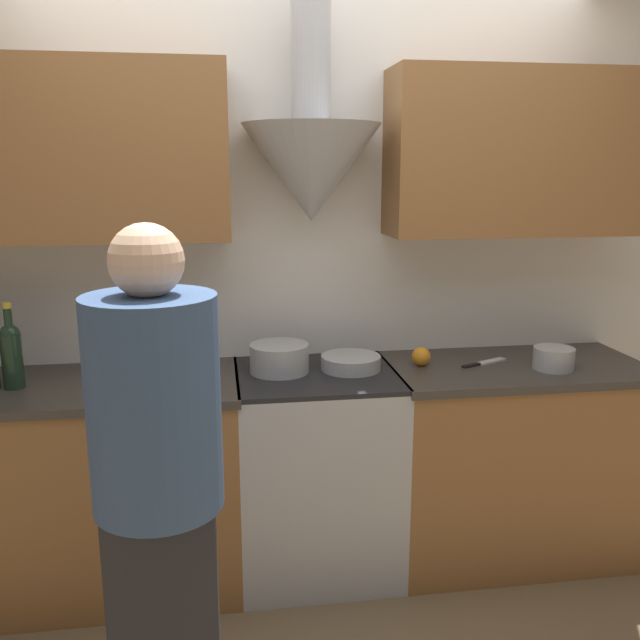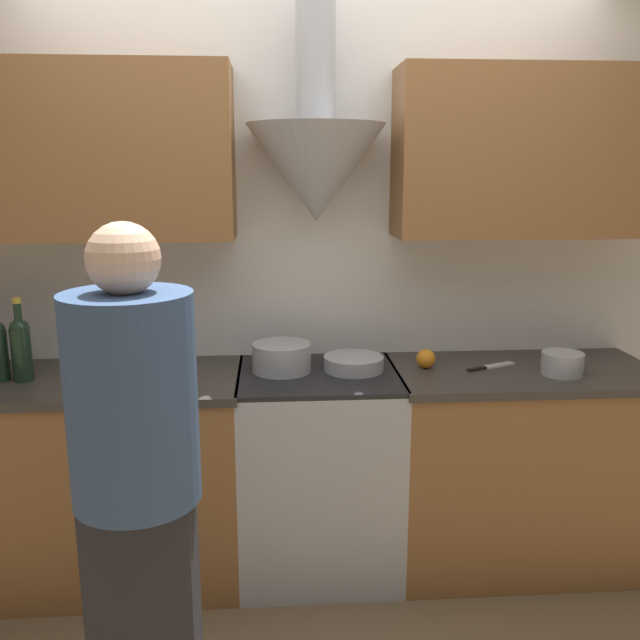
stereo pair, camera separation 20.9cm
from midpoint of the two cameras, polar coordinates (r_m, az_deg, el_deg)
ground_plane at (r=2.96m, az=-1.44°, el=-23.33°), size 12.00×12.00×0.00m
wall_back at (r=3.00m, az=-4.45°, el=7.65°), size 8.40×0.58×2.60m
counter_left at (r=3.11m, az=-23.33°, el=-12.91°), size 1.53×0.62×0.90m
counter_right at (r=3.23m, az=13.94°, el=-11.24°), size 1.13×0.62×0.90m
stove_range at (r=3.02m, az=-2.33°, el=-12.54°), size 0.68×0.60×0.90m
wine_bottle_6 at (r=2.93m, az=-26.44°, el=-2.49°), size 0.08×0.08×0.34m
stock_pot at (r=2.87m, az=-5.54°, el=-3.24°), size 0.25×0.25×0.12m
mixing_bowl at (r=2.90m, az=0.55°, el=-3.62°), size 0.26×0.26×0.06m
orange_fruit at (r=2.97m, az=6.53°, el=-3.09°), size 0.08×0.08×0.08m
saucepan at (r=3.03m, az=17.23°, el=-3.12°), size 0.17×0.17×0.09m
chefs_knife at (r=3.05m, az=11.76°, el=-3.57°), size 0.24×0.13×0.01m
person_foreground_left at (r=2.01m, az=-16.42°, el=-13.22°), size 0.36×0.36×1.60m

